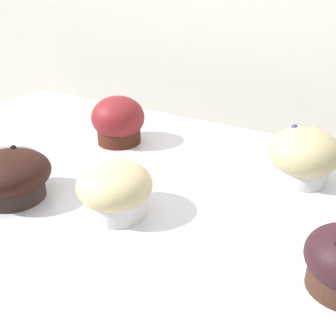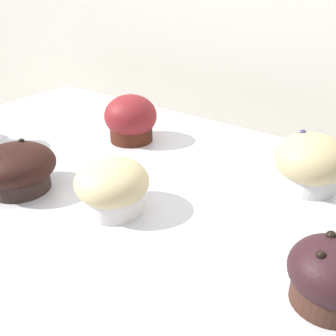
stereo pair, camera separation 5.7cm
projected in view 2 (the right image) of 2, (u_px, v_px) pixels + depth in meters
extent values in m
cube|color=beige|center=(271.00, 96.00, 1.07)|extent=(3.20, 0.10, 1.80)
cylinder|color=#3F241B|center=(329.00, 286.00, 0.39)|extent=(0.07, 0.07, 0.04)
ellipsoid|color=black|center=(333.00, 270.00, 0.38)|extent=(0.09, 0.09, 0.06)
sphere|color=black|center=(321.00, 255.00, 0.36)|extent=(0.01, 0.01, 0.01)
sphere|color=black|center=(331.00, 236.00, 0.38)|extent=(0.01, 0.01, 0.01)
cylinder|color=silver|center=(309.00, 173.00, 0.60)|extent=(0.08, 0.08, 0.05)
ellipsoid|color=tan|center=(311.00, 159.00, 0.59)|extent=(0.11, 0.11, 0.07)
sphere|color=navy|center=(303.00, 133.00, 0.59)|extent=(0.01, 0.01, 0.01)
cylinder|color=#481D12|center=(131.00, 128.00, 0.76)|extent=(0.08, 0.08, 0.05)
ellipsoid|color=maroon|center=(131.00, 116.00, 0.75)|extent=(0.10, 0.10, 0.08)
cylinder|color=#2F221E|center=(19.00, 177.00, 0.60)|extent=(0.09, 0.09, 0.04)
ellipsoid|color=black|center=(16.00, 164.00, 0.59)|extent=(0.12, 0.12, 0.06)
sphere|color=black|center=(21.00, 141.00, 0.60)|extent=(0.01, 0.01, 0.01)
cylinder|color=white|center=(113.00, 196.00, 0.54)|extent=(0.09, 0.09, 0.04)
ellipsoid|color=#D4BC84|center=(112.00, 182.00, 0.53)|extent=(0.10, 0.10, 0.06)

